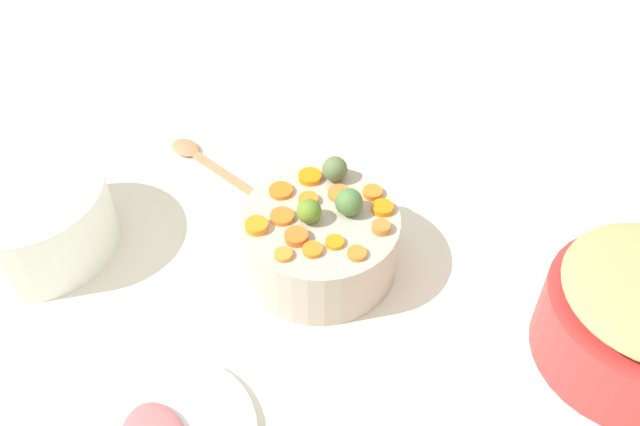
# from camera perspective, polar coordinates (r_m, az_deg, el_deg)

# --- Properties ---
(tabletop) EXTENTS (2.40, 2.40, 0.02)m
(tabletop) POSITION_cam_1_polar(r_m,az_deg,el_deg) (1.02, -2.26, -5.29)
(tabletop) COLOR silver
(tabletop) RESTS_ON ground
(serving_bowl_carrots) EXTENTS (0.23, 0.23, 0.10)m
(serving_bowl_carrots) POSITION_cam_1_polar(r_m,az_deg,el_deg) (0.98, -0.00, -2.45)
(serving_bowl_carrots) COLOR #B7AC9A
(serving_bowl_carrots) RESTS_ON tabletop
(metal_pot) EXTENTS (0.25, 0.25, 0.11)m
(metal_pot) POSITION_cam_1_polar(r_m,az_deg,el_deg) (0.97, 24.92, -8.66)
(metal_pot) COLOR red
(metal_pot) RESTS_ON tabletop
(carrot_slice_0) EXTENTS (0.04, 0.04, 0.01)m
(carrot_slice_0) POSITION_cam_1_polar(r_m,az_deg,el_deg) (0.98, 1.61, 1.65)
(carrot_slice_0) COLOR orange
(carrot_slice_0) RESTS_ON serving_bowl_carrots
(carrot_slice_1) EXTENTS (0.05, 0.05, 0.01)m
(carrot_slice_1) POSITION_cam_1_polar(r_m,az_deg,el_deg) (0.98, -3.29, 1.87)
(carrot_slice_1) COLOR orange
(carrot_slice_1) RESTS_ON serving_bowl_carrots
(carrot_slice_2) EXTENTS (0.03, 0.03, 0.01)m
(carrot_slice_2) POSITION_cam_1_polar(r_m,az_deg,el_deg) (0.91, 1.24, -2.45)
(carrot_slice_2) COLOR orange
(carrot_slice_2) RESTS_ON serving_bowl_carrots
(carrot_slice_3) EXTENTS (0.03, 0.03, 0.01)m
(carrot_slice_3) POSITION_cam_1_polar(r_m,az_deg,el_deg) (0.90, -3.11, -3.47)
(carrot_slice_3) COLOR orange
(carrot_slice_3) RESTS_ON serving_bowl_carrots
(carrot_slice_4) EXTENTS (0.04, 0.04, 0.01)m
(carrot_slice_4) POSITION_cam_1_polar(r_m,az_deg,el_deg) (0.93, -5.31, -1.06)
(carrot_slice_4) COLOR orange
(carrot_slice_4) RESTS_ON serving_bowl_carrots
(carrot_slice_5) EXTENTS (0.04, 0.04, 0.01)m
(carrot_slice_5) POSITION_cam_1_polar(r_m,az_deg,el_deg) (0.92, -1.99, -1.99)
(carrot_slice_5) COLOR orange
(carrot_slice_5) RESTS_ON serving_bowl_carrots
(carrot_slice_6) EXTENTS (0.04, 0.04, 0.01)m
(carrot_slice_6) POSITION_cam_1_polar(r_m,az_deg,el_deg) (0.93, 5.11, -1.20)
(carrot_slice_6) COLOR orange
(carrot_slice_6) RESTS_ON serving_bowl_carrots
(carrot_slice_7) EXTENTS (0.03, 0.03, 0.01)m
(carrot_slice_7) POSITION_cam_1_polar(r_m,az_deg,el_deg) (0.97, -0.98, 1.13)
(carrot_slice_7) COLOR orange
(carrot_slice_7) RESTS_ON serving_bowl_carrots
(carrot_slice_8) EXTENTS (0.04, 0.04, 0.01)m
(carrot_slice_8) POSITION_cam_1_polar(r_m,az_deg,el_deg) (0.90, -0.63, -3.08)
(carrot_slice_8) COLOR orange
(carrot_slice_8) RESTS_ON serving_bowl_carrots
(carrot_slice_9) EXTENTS (0.05, 0.05, 0.01)m
(carrot_slice_9) POSITION_cam_1_polar(r_m,az_deg,el_deg) (1.00, -0.85, 3.04)
(carrot_slice_9) COLOR orange
(carrot_slice_9) RESTS_ON serving_bowl_carrots
(carrot_slice_10) EXTENTS (0.04, 0.04, 0.01)m
(carrot_slice_10) POSITION_cam_1_polar(r_m,az_deg,el_deg) (0.95, -3.18, -0.28)
(carrot_slice_10) COLOR orange
(carrot_slice_10) RESTS_ON serving_bowl_carrots
(carrot_slice_11) EXTENTS (0.04, 0.04, 0.01)m
(carrot_slice_11) POSITION_cam_1_polar(r_m,az_deg,el_deg) (0.90, 3.10, -3.40)
(carrot_slice_11) COLOR orange
(carrot_slice_11) RESTS_ON serving_bowl_carrots
(carrot_slice_12) EXTENTS (0.03, 0.03, 0.01)m
(carrot_slice_12) POSITION_cam_1_polar(r_m,az_deg,el_deg) (0.98, 4.40, 1.72)
(carrot_slice_12) COLOR orange
(carrot_slice_12) RESTS_ON serving_bowl_carrots
(carrot_slice_13) EXTENTS (0.03, 0.03, 0.01)m
(carrot_slice_13) POSITION_cam_1_polar(r_m,az_deg,el_deg) (0.96, 5.24, 0.43)
(carrot_slice_13) COLOR orange
(carrot_slice_13) RESTS_ON serving_bowl_carrots
(brussels_sprout_0) EXTENTS (0.04, 0.04, 0.04)m
(brussels_sprout_0) POSITION_cam_1_polar(r_m,az_deg,el_deg) (1.00, 1.25, 3.70)
(brussels_sprout_0) COLOR #576C40
(brussels_sprout_0) RESTS_ON serving_bowl_carrots
(brussels_sprout_1) EXTENTS (0.04, 0.04, 0.04)m
(brussels_sprout_1) POSITION_cam_1_polar(r_m,az_deg,el_deg) (0.94, 2.43, 0.92)
(brussels_sprout_1) COLOR #4B773C
(brussels_sprout_1) RESTS_ON serving_bowl_carrots
(brussels_sprout_2) EXTENTS (0.03, 0.03, 0.03)m
(brussels_sprout_2) POSITION_cam_1_polar(r_m,az_deg,el_deg) (0.93, -0.93, 0.15)
(brussels_sprout_2) COLOR olive
(brussels_sprout_2) RESTS_ON serving_bowl_carrots
(wooden_spoon) EXTENTS (0.23, 0.16, 0.01)m
(wooden_spoon) POSITION_cam_1_polar(r_m,az_deg,el_deg) (1.20, -9.52, 4.28)
(wooden_spoon) COLOR #BE7C54
(wooden_spoon) RESTS_ON tabletop
(casserole_dish) EXTENTS (0.24, 0.24, 0.11)m
(casserole_dish) POSITION_cam_1_polar(r_m,az_deg,el_deg) (1.09, -23.00, -0.37)
(casserole_dish) COLOR white
(casserole_dish) RESTS_ON tabletop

